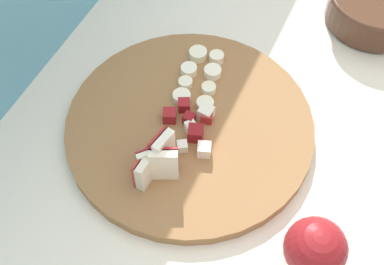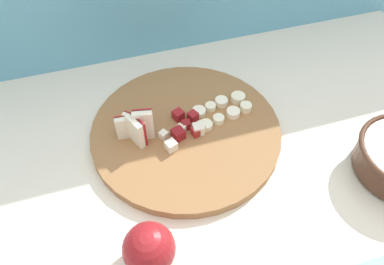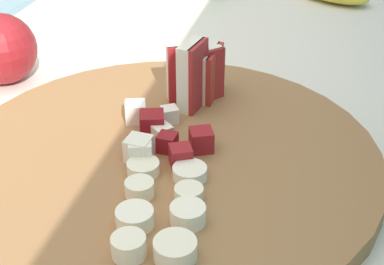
{
  "view_description": "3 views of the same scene",
  "coord_description": "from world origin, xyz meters",
  "px_view_note": "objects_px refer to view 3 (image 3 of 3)",
  "views": [
    {
      "loc": [
        -0.4,
        -0.14,
        1.54
      ],
      "look_at": [
        -0.03,
        0.03,
        0.94
      ],
      "focal_mm": 47.84,
      "sensor_mm": 36.0,
      "label": 1
    },
    {
      "loc": [
        -0.12,
        -0.41,
        1.45
      ],
      "look_at": [
        0.01,
        0.01,
        0.93
      ],
      "focal_mm": 34.25,
      "sensor_mm": 36.0,
      "label": 2
    },
    {
      "loc": [
        0.41,
        0.17,
        1.17
      ],
      "look_at": [
        0.05,
        0.08,
        0.95
      ],
      "focal_mm": 52.03,
      "sensor_mm": 36.0,
      "label": 3
    }
  ],
  "objects_px": {
    "cutting_board": "(167,158)",
    "whole_apple": "(1,49)",
    "apple_dice_pile": "(157,136)",
    "apple_wedge_fan": "(198,75)",
    "banana_slice_rows": "(161,209)"
  },
  "relations": [
    {
      "from": "cutting_board",
      "to": "whole_apple",
      "type": "height_order",
      "value": "whole_apple"
    },
    {
      "from": "apple_dice_pile",
      "to": "apple_wedge_fan",
      "type": "bearing_deg",
      "value": 169.91
    },
    {
      "from": "apple_wedge_fan",
      "to": "whole_apple",
      "type": "xyz_separation_m",
      "value": [
        -0.03,
        -0.24,
        -0.01
      ]
    },
    {
      "from": "cutting_board",
      "to": "apple_wedge_fan",
      "type": "bearing_deg",
      "value": 175.96
    },
    {
      "from": "banana_slice_rows",
      "to": "whole_apple",
      "type": "xyz_separation_m",
      "value": [
        -0.21,
        -0.25,
        0.01
      ]
    },
    {
      "from": "cutting_board",
      "to": "apple_wedge_fan",
      "type": "xyz_separation_m",
      "value": [
        -0.1,
        0.01,
        0.04
      ]
    },
    {
      "from": "apple_dice_pile",
      "to": "whole_apple",
      "type": "bearing_deg",
      "value": -118.85
    },
    {
      "from": "cutting_board",
      "to": "whole_apple",
      "type": "relative_size",
      "value": 4.69
    },
    {
      "from": "apple_wedge_fan",
      "to": "apple_dice_pile",
      "type": "relative_size",
      "value": 0.74
    },
    {
      "from": "apple_wedge_fan",
      "to": "banana_slice_rows",
      "type": "relative_size",
      "value": 0.59
    },
    {
      "from": "banana_slice_rows",
      "to": "whole_apple",
      "type": "distance_m",
      "value": 0.33
    },
    {
      "from": "cutting_board",
      "to": "apple_wedge_fan",
      "type": "distance_m",
      "value": 0.1
    },
    {
      "from": "whole_apple",
      "to": "banana_slice_rows",
      "type": "bearing_deg",
      "value": 49.67
    },
    {
      "from": "apple_dice_pile",
      "to": "banana_slice_rows",
      "type": "relative_size",
      "value": 0.8
    },
    {
      "from": "apple_wedge_fan",
      "to": "banana_slice_rows",
      "type": "xyz_separation_m",
      "value": [
        0.18,
        0.01,
        -0.02
      ]
    }
  ]
}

